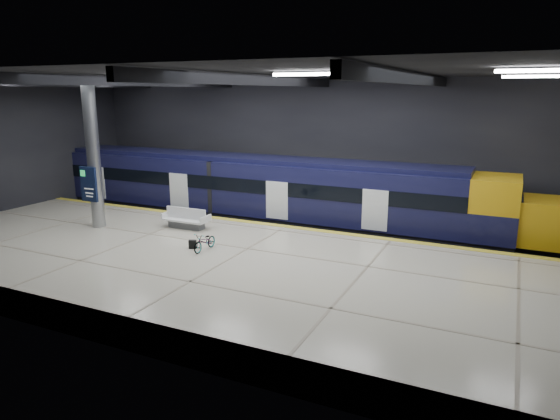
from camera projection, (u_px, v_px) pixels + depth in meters
The scene contains 10 objects.
ground at pixel (259, 266), 21.41m from camera, with size 30.00×30.00×0.00m, color black.
room_shell at pixel (258, 132), 20.09m from camera, with size 30.10×16.10×8.05m.
platform at pixel (229, 273), 19.08m from camera, with size 30.00×11.00×1.10m, color #BEB6A1.
safety_strip at pixel (286, 226), 23.57m from camera, with size 30.00×0.40×0.01m, color gold.
rails at pixel (308, 233), 26.23m from camera, with size 30.00×1.52×0.16m.
train at pixel (268, 192), 26.73m from camera, with size 29.40×2.84×3.79m.
bench at pixel (186, 221), 23.23m from camera, with size 2.20×0.93×0.97m.
bicycle at pixel (205, 241), 19.95m from camera, with size 0.49×1.41×0.74m, color #99999E.
pannier_bag at pixel (193, 244), 20.24m from camera, with size 0.30×0.18×0.35m, color black.
info_column at pixel (93, 156), 22.79m from camera, with size 0.90×0.78×6.90m.
Camera 1 is at (9.44, -17.95, 7.31)m, focal length 32.00 mm.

